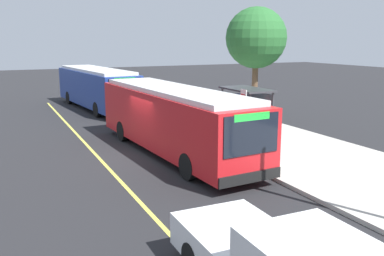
% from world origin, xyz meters
% --- Properties ---
extents(ground_plane, '(120.00, 120.00, 0.00)m').
position_xyz_m(ground_plane, '(0.00, 0.00, 0.00)').
color(ground_plane, '#232326').
extents(sidewalk_curb, '(44.00, 6.40, 0.15)m').
position_xyz_m(sidewalk_curb, '(0.00, 6.00, 0.07)').
color(sidewalk_curb, '#B7B2A8').
rests_on(sidewalk_curb, ground_plane).
extents(lane_stripe_center, '(36.00, 0.14, 0.01)m').
position_xyz_m(lane_stripe_center, '(0.00, -2.20, 0.00)').
color(lane_stripe_center, '#E0D64C').
rests_on(lane_stripe_center, ground_plane).
extents(transit_bus_main, '(11.48, 3.31, 2.95)m').
position_xyz_m(transit_bus_main, '(0.47, 1.01, 1.62)').
color(transit_bus_main, red).
rests_on(transit_bus_main, ground_plane).
extents(transit_bus_second, '(11.25, 3.69, 2.95)m').
position_xyz_m(transit_bus_second, '(-13.53, 0.80, 1.62)').
color(transit_bus_second, navy).
rests_on(transit_bus_second, ground_plane).
extents(bus_shelter, '(2.90, 1.60, 2.48)m').
position_xyz_m(bus_shelter, '(-0.53, 5.49, 1.92)').
color(bus_shelter, '#333338').
rests_on(bus_shelter, sidewalk_curb).
extents(waiting_bench, '(1.60, 0.48, 0.95)m').
position_xyz_m(waiting_bench, '(-0.08, 5.61, 0.63)').
color(waiting_bench, brown).
rests_on(waiting_bench, sidewalk_curb).
extents(route_sign_post, '(0.44, 0.08, 2.80)m').
position_xyz_m(route_sign_post, '(2.16, 3.55, 1.96)').
color(route_sign_post, '#333338').
rests_on(route_sign_post, sidewalk_curb).
extents(pedestrian_commuter, '(0.24, 0.40, 1.69)m').
position_xyz_m(pedestrian_commuter, '(-1.58, 4.61, 1.12)').
color(pedestrian_commuter, '#282D47').
rests_on(pedestrian_commuter, sidewalk_curb).
extents(street_tree_near_shelter, '(3.66, 3.66, 6.79)m').
position_xyz_m(street_tree_near_shelter, '(-4.27, 8.44, 5.08)').
color(street_tree_near_shelter, brown).
rests_on(street_tree_near_shelter, sidewalk_curb).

